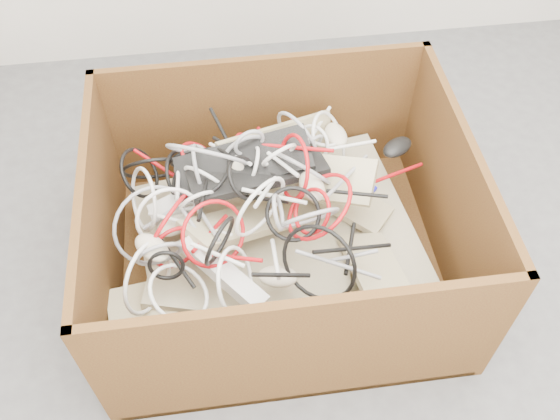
{
  "coord_description": "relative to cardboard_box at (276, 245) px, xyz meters",
  "views": [
    {
      "loc": [
        -0.36,
        -0.92,
        1.79
      ],
      "look_at": [
        -0.2,
        0.25,
        0.3
      ],
      "focal_mm": 39.5,
      "sensor_mm": 36.0,
      "label": 1
    }
  ],
  "objects": [
    {
      "name": "ground",
      "position": [
        0.22,
        -0.23,
        -0.14
      ],
      "size": [
        3.0,
        3.0,
        0.0
      ],
      "primitive_type": "plane",
      "color": "#4C4C4E",
      "rests_on": "ground"
    },
    {
      "name": "cardboard_box",
      "position": [
        0.0,
        0.0,
        0.0
      ],
      "size": [
        1.12,
        0.93,
        0.55
      ],
      "color": "#3F1E0F",
      "rests_on": "ground"
    },
    {
      "name": "keyboard_pile",
      "position": [
        -0.01,
        0.01,
        0.14
      ],
      "size": [
        0.95,
        0.8,
        0.36
      ],
      "color": "tan",
      "rests_on": "cardboard_box"
    },
    {
      "name": "mice_scatter",
      "position": [
        0.02,
        -0.02,
        0.21
      ],
      "size": [
        0.94,
        0.75,
        0.19
      ],
      "color": "#C1B69B",
      "rests_on": "keyboard_pile"
    },
    {
      "name": "power_strip_left",
      "position": [
        -0.22,
        0.08,
        0.21
      ],
      "size": [
        0.34,
        0.14,
        0.14
      ],
      "primitive_type": "cube",
      "rotation": [
        0.14,
        -0.26,
        0.24
      ],
      "color": "silver",
      "rests_on": "keyboard_pile"
    },
    {
      "name": "power_strip_right",
      "position": [
        -0.18,
        -0.21,
        0.2
      ],
      "size": [
        0.24,
        0.25,
        0.1
      ],
      "primitive_type": "cube",
      "rotation": [
        -0.1,
        0.17,
        -0.84
      ],
      "color": "silver",
      "rests_on": "keyboard_pile"
    },
    {
      "name": "vga_plug",
      "position": [
        0.29,
        0.04,
        0.2
      ],
      "size": [
        0.06,
        0.06,
        0.03
      ],
      "primitive_type": "cube",
      "rotation": [
        0.09,
        0.14,
        -0.91
      ],
      "color": "#100DD0",
      "rests_on": "keyboard_pile"
    },
    {
      "name": "cable_tangle",
      "position": [
        -0.13,
        0.01,
        0.25
      ],
      "size": [
        1.03,
        0.77,
        0.43
      ],
      "color": "silver",
      "rests_on": "keyboard_pile"
    }
  ]
}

